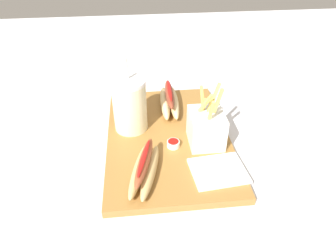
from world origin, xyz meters
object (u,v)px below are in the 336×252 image
Objects in this scene: hot_dog_2 at (144,168)px; napkin_stack at (218,171)px; ketchup_cup_2 at (173,144)px; ketchup_cup_1 at (134,95)px; soda_cup at (130,105)px; hot_dog_1 at (169,101)px; fries_basket at (206,127)px.

hot_dog_2 is 1.49× the size of napkin_stack.
ketchup_cup_2 is at bearing -38.64° from hot_dog_2.
napkin_stack is at bearing -152.30° from ketchup_cup_1.
soda_cup is 1.18× the size of hot_dog_1.
fries_basket is 0.20m from hot_dog_2.
ketchup_cup_1 is (0.36, 0.02, -0.01)m from hot_dog_2.
fries_basket reaches higher than ketchup_cup_1.
hot_dog_2 is at bearing -177.05° from ketchup_cup_1.
ketchup_cup_1 is at bearing 27.70° from napkin_stack.
hot_dog_1 is 0.30m from napkin_stack.
ketchup_cup_1 is (0.25, 0.18, -0.04)m from fries_basket.
hot_dog_1 is at bearing 23.25° from fries_basket.
hot_dog_1 is 1.46× the size of napkin_stack.
napkin_stack is (-0.10, -0.09, -0.01)m from ketchup_cup_2.
hot_dog_1 is at bearing 15.86° from napkin_stack.
hot_dog_2 is 0.17m from napkin_stack.
hot_dog_2 reaches higher than napkin_stack.
ketchup_cup_2 is 0.26× the size of napkin_stack.
ketchup_cup_2 reaches higher than napkin_stack.
ketchup_cup_1 is at bearing 56.35° from hot_dog_1.
soda_cup is 0.20m from hot_dog_2.
ketchup_cup_2 is 0.14m from napkin_stack.
soda_cup is 0.29m from napkin_stack.
ketchup_cup_2 is (-0.01, 0.09, -0.04)m from fries_basket.
fries_basket reaches higher than ketchup_cup_2.
hot_dog_1 is 5.61× the size of ketchup_cup_2.
hot_dog_2 is 0.36m from ketchup_cup_1.
soda_cup is 0.16m from ketchup_cup_2.
napkin_stack is (-0.20, -0.20, -0.07)m from soda_cup.
soda_cup reaches higher than hot_dog_1.
fries_basket is 0.88× the size of hot_dog_1.
hot_dog_2 is at bearing 141.36° from ketchup_cup_2.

